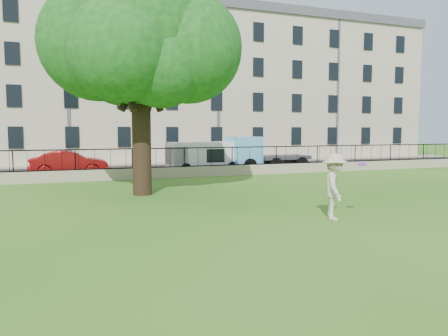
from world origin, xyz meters
name	(u,v)px	position (x,y,z in m)	size (l,w,h in m)	color
ground	(284,214)	(0.00, 0.00, 0.00)	(120.00, 120.00, 0.00)	#2A5E16
retaining_wall	(184,172)	(0.00, 12.00, 0.30)	(50.00, 0.40, 0.60)	tan
iron_railing	(184,157)	(0.00, 12.00, 1.15)	(50.00, 0.05, 1.13)	black
street	(166,170)	(0.00, 16.70, 0.01)	(60.00, 9.00, 0.01)	black
sidewalk	(151,164)	(0.00, 21.90, 0.06)	(60.00, 1.40, 0.12)	tan
building_row	(137,84)	(0.00, 27.57, 6.92)	(56.40, 10.40, 13.80)	#AF9F8B
tree	(136,34)	(-3.67, 6.03, 6.67)	(8.10, 6.30, 10.05)	black
man	(334,187)	(1.01, -1.31, 1.02)	(1.32, 0.76, 2.04)	beige
frisbee	(362,164)	(1.85, -1.52, 1.71)	(0.27, 0.27, 0.03)	purple
red_sedan	(70,163)	(-6.21, 15.40, 0.74)	(1.57, 4.51, 1.49)	maroon
white_van	(204,157)	(2.00, 14.40, 0.98)	(4.68, 1.82, 1.97)	silver
blue_truck	(266,153)	(6.50, 14.40, 1.15)	(5.48, 1.94, 2.30)	#5FB3E0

